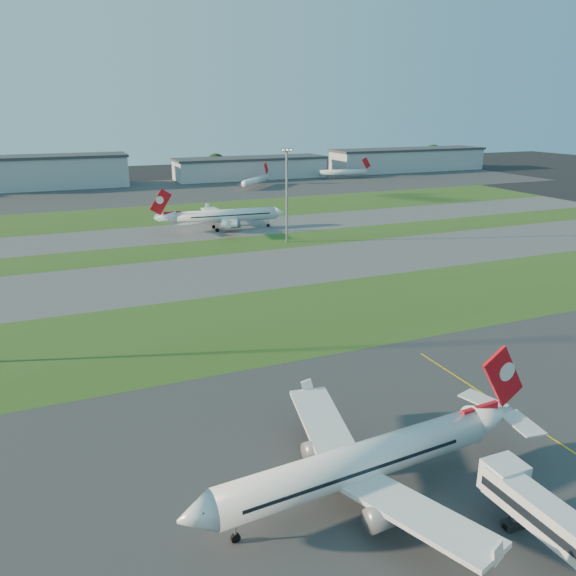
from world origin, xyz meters
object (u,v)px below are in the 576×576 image
mini_jet_far (343,172)px  airliner_taxiing (225,216)px  airliner_parked (360,463)px  mini_jet_near (256,180)px  light_mast_centre (287,189)px

mini_jet_far → airliner_taxiing: bearing=-123.3°
airliner_taxiing → mini_jet_far: airliner_taxiing is taller
airliner_taxiing → mini_jet_far: bearing=-129.2°
mini_jet_far → airliner_parked: bearing=-108.0°
mini_jet_near → airliner_taxiing: bearing=-162.0°
airliner_taxiing → mini_jet_near: size_ratio=1.75×
airliner_parked → mini_jet_near: bearing=68.6°
airliner_taxiing → mini_jet_far: (96.56, 103.64, -0.94)m
mini_jet_near → mini_jet_far: (55.00, 14.98, 0.00)m
airliner_parked → mini_jet_far: size_ratio=1.26×
airliner_parked → light_mast_centre: light_mast_centre is taller
airliner_parked → airliner_taxiing: airliner_taxiing is taller
light_mast_centre → mini_jet_near: bearing=74.7°
airliner_parked → mini_jet_far: (121.03, 230.36, -0.65)m
airliner_taxiing → mini_jet_far: size_ratio=1.36×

